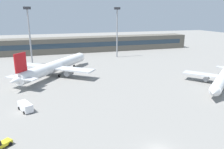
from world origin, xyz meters
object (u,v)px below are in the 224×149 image
object	(u,v)px
baggage_tug_yellow	(0,144)
floodlight_tower_west	(29,32)
airplane_near	(223,77)
service_van_white	(25,107)
airplane_mid	(56,66)
floodlight_tower_east	(117,29)

from	to	relation	value
baggage_tug_yellow	floodlight_tower_west	distance (m)	71.28
airplane_near	service_van_white	distance (m)	61.40
airplane_near	baggage_tug_yellow	world-z (taller)	airplane_near
baggage_tug_yellow	service_van_white	bearing A→B (deg)	77.57
airplane_near	baggage_tug_yellow	size ratio (longest dim) A/B	8.42
floodlight_tower_west	service_van_white	bearing A→B (deg)	-90.27
airplane_mid	service_van_white	distance (m)	33.33
floodlight_tower_east	airplane_near	bearing A→B (deg)	-73.56
service_van_white	floodlight_tower_west	size ratio (longest dim) A/B	0.21
airplane_mid	floodlight_tower_west	xyz separation A→B (m)	(-9.52, 22.37, 11.56)
airplane_mid	service_van_white	world-z (taller)	airplane_mid
airplane_near	airplane_mid	distance (m)	60.05
floodlight_tower_west	floodlight_tower_east	xyz separation A→B (m)	(43.96, 5.05, 0.11)
floodlight_tower_east	airplane_mid	bearing A→B (deg)	-141.47
service_van_white	floodlight_tower_east	xyz separation A→B (m)	(44.21, 59.19, 14.10)
airplane_near	floodlight_tower_west	xyz separation A→B (m)	(-61.11, 53.10, 12.26)
airplane_near	floodlight_tower_east	distance (m)	61.87
service_van_white	floodlight_tower_east	size ratio (longest dim) A/B	0.21
airplane_mid	service_van_white	xyz separation A→B (m)	(-9.78, -31.77, -2.43)
airplane_mid	floodlight_tower_west	world-z (taller)	floodlight_tower_west
airplane_mid	floodlight_tower_east	distance (m)	45.54
airplane_mid	floodlight_tower_west	size ratio (longest dim) A/B	1.48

